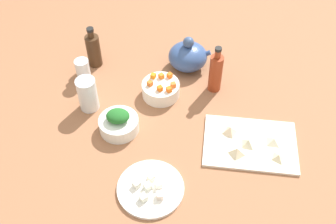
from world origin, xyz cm
name	(u,v)px	position (x,y,z in cm)	size (l,w,h in cm)	color
tabletop	(168,124)	(0.00, 0.00, 1.50)	(190.00, 190.00, 3.00)	#976141
cutting_board	(250,144)	(29.46, -10.03, 3.50)	(32.62, 23.04, 1.00)	silver
plate_tofu	(151,188)	(-4.58, -29.56, 3.60)	(21.80, 21.80, 1.20)	white
bowl_greens	(119,125)	(-17.62, -4.62, 5.64)	(14.40, 14.40, 5.27)	white
bowl_carrots	(161,89)	(-3.34, 13.78, 5.89)	(14.69, 14.69, 5.78)	white
teapot	(188,56)	(7.18, 30.99, 8.78)	(17.64, 15.74, 15.15)	#345088
bottle_0	(94,50)	(-32.06, 31.36, 10.62)	(5.77, 5.77, 18.38)	#422A18
bottle_1	(216,72)	(17.84, 18.17, 11.61)	(5.15, 5.15, 20.58)	#95351A
drinking_glass_0	(83,71)	(-34.99, 21.17, 8.08)	(5.67, 5.67, 10.15)	white
drinking_glass_1	(88,94)	(-30.30, 6.24, 9.81)	(7.38, 7.38, 13.63)	white
carrot_cube_0	(160,88)	(-3.48, 10.48, 9.68)	(1.80, 1.80, 1.80)	orange
carrot_cube_1	(169,75)	(-0.15, 17.93, 9.68)	(1.80, 1.80, 1.80)	orange
carrot_cube_2	(150,83)	(-7.42, 13.09, 9.68)	(1.80, 1.80, 1.80)	orange
carrot_cube_3	(161,76)	(-3.24, 17.42, 9.68)	(1.80, 1.80, 1.80)	orange
carrot_cube_4	(168,89)	(-0.21, 10.02, 9.68)	(1.80, 1.80, 1.80)	orange
carrot_cube_5	(153,76)	(-6.41, 17.37, 9.68)	(1.80, 1.80, 1.80)	orange
carrot_cube_6	(173,85)	(1.58, 12.61, 9.68)	(1.80, 1.80, 1.80)	orange
chopped_greens_mound	(118,116)	(-17.62, -4.62, 10.27)	(8.36, 6.94, 4.00)	#216625
tofu_cube_0	(148,186)	(-5.47, -29.85, 5.30)	(2.20, 2.20, 2.20)	white
tofu_cube_1	(136,184)	(-9.09, -29.16, 5.30)	(2.20, 2.20, 2.20)	white
tofu_cube_2	(143,198)	(-6.51, -33.98, 5.30)	(2.20, 2.20, 2.20)	silver
tofu_cube_3	(159,184)	(-1.93, -28.93, 5.30)	(2.20, 2.20, 2.20)	white
tofu_cube_4	(151,177)	(-4.56, -26.39, 5.30)	(2.20, 2.20, 2.20)	white
tofu_cube_5	(160,195)	(-1.27, -32.98, 5.30)	(2.20, 2.20, 2.20)	#F7E2CF
dumpling_0	(237,151)	(24.18, -15.13, 5.56)	(4.43, 4.24, 3.13)	beige
dumpling_1	(274,140)	(37.52, -9.49, 5.01)	(4.69, 4.42, 2.02)	beige
dumpling_2	(248,142)	(28.45, -10.89, 5.35)	(4.30, 4.11, 2.70)	beige
dumpling_3	(230,130)	(22.50, -5.61, 5.52)	(4.35, 4.27, 3.03)	beige
dumpling_4	(278,157)	(38.19, -16.47, 5.04)	(4.23, 3.63, 2.07)	beige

